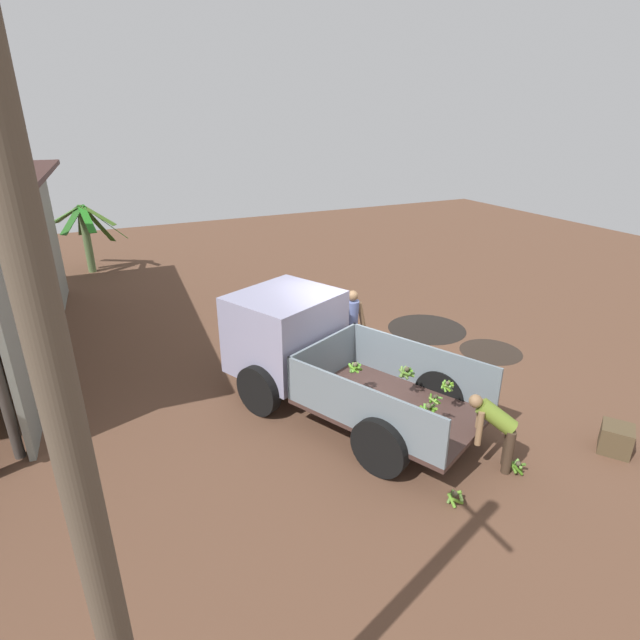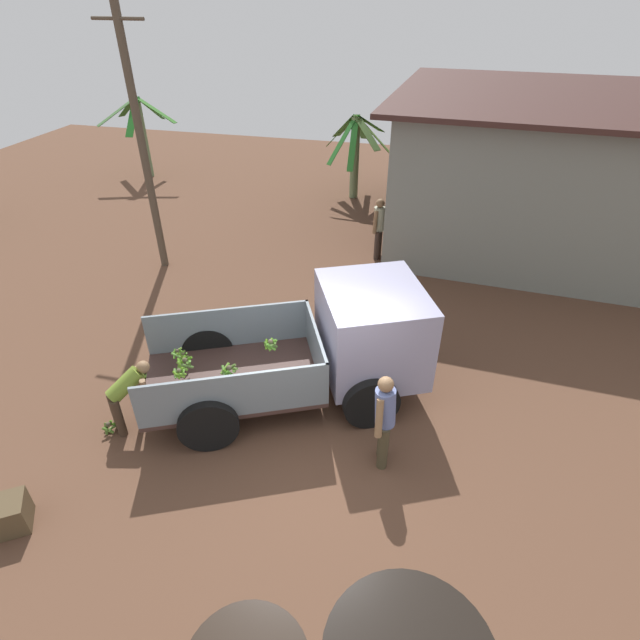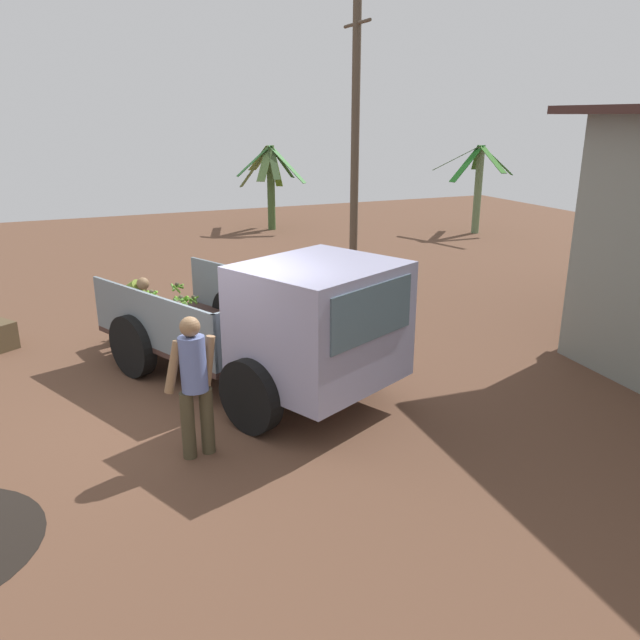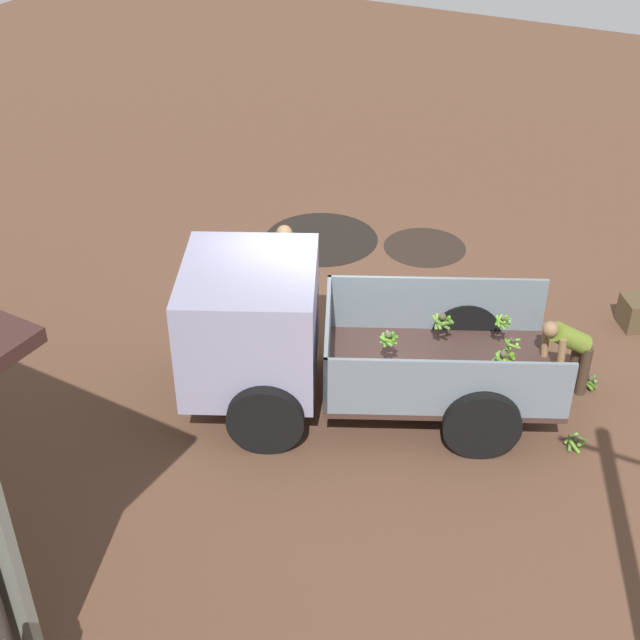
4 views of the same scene
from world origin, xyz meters
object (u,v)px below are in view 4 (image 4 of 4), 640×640
Objects in this scene: person_foreground_visitor at (284,271)px; person_worker_loading at (570,348)px; banana_bunch_on_ground_1 at (575,441)px; cargo_truck at (288,332)px; wooden_crate_0 at (638,313)px; banana_bunch_on_ground_0 at (590,381)px.

person_foreground_visitor is 4.08m from person_worker_loading.
banana_bunch_on_ground_1 is (-4.49, 0.80, -0.79)m from person_foreground_visitor.
person_foreground_visitor is at bearing -84.27° from cargo_truck.
cargo_truck is at bearing 45.58° from wooden_crate_0.
cargo_truck reaches higher than person_worker_loading.
person_worker_loading reaches higher than banana_bunch_on_ground_1.
cargo_truck reaches higher than banana_bunch_on_ground_0.
banana_bunch_on_ground_1 is at bearing 95.09° from banana_bunch_on_ground_0.
person_foreground_visitor is 3.56× the size of wooden_crate_0.
person_foreground_visitor is (0.90, -1.52, -0.15)m from cargo_truck.
banana_bunch_on_ground_0 is 1.30m from banana_bunch_on_ground_1.
person_foreground_visitor reaches higher than banana_bunch_on_ground_0.
person_foreground_visitor reaches higher than banana_bunch_on_ground_1.
wooden_crate_0 is at bearing -92.97° from banana_bunch_on_ground_1.
banana_bunch_on_ground_1 is at bearing -18.36° from person_foreground_visitor.
person_worker_loading is 2.19m from wooden_crate_0.
wooden_crate_0 is at bearing 18.22° from person_foreground_visitor.
cargo_truck reaches higher than banana_bunch_on_ground_1.
person_worker_loading is 1.29m from banana_bunch_on_ground_1.
wooden_crate_0 is (-0.28, -1.82, 0.11)m from banana_bunch_on_ground_0.
cargo_truck is 22.00× the size of banana_bunch_on_ground_0.
person_worker_loading is at bearing -4.60° from person_foreground_visitor.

